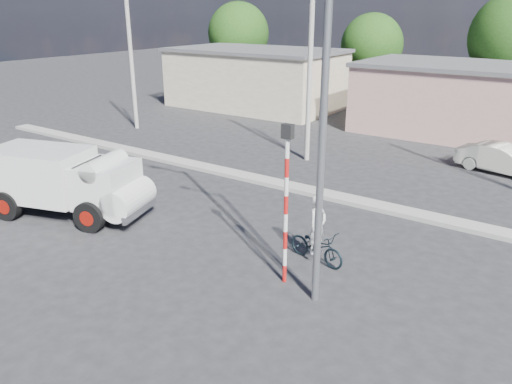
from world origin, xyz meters
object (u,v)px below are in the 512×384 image
Objects in this scene: streetlight at (317,105)px; car_cream at (502,159)px; traffic_pole at (286,192)px; truck at (68,181)px; cyclist at (317,234)px; bicycle at (317,246)px.

car_cream is at bearing 81.59° from streetlight.
traffic_pole is 2.56m from streetlight.
streetlight is at bearing -16.74° from truck.
streetlight is (0.78, -1.80, 4.09)m from cyclist.
bicycle is at bearing 0.00° from cyclist.
traffic_pole is at bearing -175.88° from cyclist.
traffic_pole is at bearing -175.88° from bicycle.
cyclist is 12.50m from car_cream.
traffic_pole reaches higher than cyclist.
bicycle is (8.87, 1.91, -0.82)m from truck.
truck is 9.08m from cyclist.
cyclist is at bearing 83.82° from traffic_pole.
truck is 8.81m from traffic_pole.
streetlight is (0.78, -1.80, 4.47)m from bicycle.
bicycle is at bearing 83.82° from traffic_pole.
bicycle is at bearing -5.23° from truck.
car_cream is at bearing -2.84° from cyclist.
streetlight reaches higher than bicycle.
truck is at bearing 112.45° from cyclist.
traffic_pole is (8.71, 0.41, 1.28)m from truck.
car_cream is (2.84, 12.18, 0.15)m from bicycle.
truck reaches higher than car_cream.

